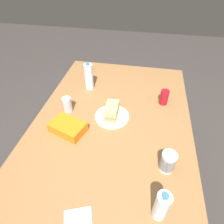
% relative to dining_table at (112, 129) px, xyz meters
% --- Properties ---
extents(ground_plane, '(8.00, 8.00, 0.00)m').
position_rel_dining_table_xyz_m(ground_plane, '(0.00, 0.00, -0.66)').
color(ground_plane, '#383330').
extents(dining_table, '(1.73, 1.13, 0.73)m').
position_rel_dining_table_xyz_m(dining_table, '(0.00, 0.00, 0.00)').
color(dining_table, olive).
rests_on(dining_table, ground_plane).
extents(paper_plate, '(0.25, 0.25, 0.01)m').
position_rel_dining_table_xyz_m(paper_plate, '(0.06, 0.01, 0.08)').
color(paper_plate, white).
rests_on(paper_plate, dining_table).
extents(sandwich, '(0.18, 0.10, 0.08)m').
position_rel_dining_table_xyz_m(sandwich, '(0.06, 0.01, 0.13)').
color(sandwich, '#DBB26B').
rests_on(sandwich, paper_plate).
extents(soda_can_red, '(0.07, 0.07, 0.12)m').
position_rel_dining_table_xyz_m(soda_can_red, '(0.29, -0.37, 0.14)').
color(soda_can_red, maroon).
rests_on(soda_can_red, dining_table).
extents(chip_bag, '(0.22, 0.27, 0.07)m').
position_rel_dining_table_xyz_m(chip_bag, '(-0.13, 0.28, 0.11)').
color(chip_bag, orange).
rests_on(chip_bag, dining_table).
extents(water_bottle_tall, '(0.07, 0.07, 0.24)m').
position_rel_dining_table_xyz_m(water_bottle_tall, '(0.40, 0.27, 0.19)').
color(water_bottle_tall, silver).
rests_on(water_bottle_tall, dining_table).
extents(plastic_cup_stack, '(0.08, 0.08, 0.13)m').
position_rel_dining_table_xyz_m(plastic_cup_stack, '(-0.31, -0.38, 0.14)').
color(plastic_cup_stack, silver).
rests_on(plastic_cup_stack, dining_table).
extents(water_bottle_spare, '(0.07, 0.07, 0.20)m').
position_rel_dining_table_xyz_m(water_bottle_spare, '(-0.57, -0.34, 0.17)').
color(water_bottle_spare, silver).
rests_on(water_bottle_spare, dining_table).
extents(soda_can_silver, '(0.07, 0.07, 0.12)m').
position_rel_dining_table_xyz_m(soda_can_silver, '(0.07, 0.35, 0.14)').
color(soda_can_silver, silver).
rests_on(soda_can_silver, dining_table).
extents(paper_napkin, '(0.17, 0.17, 0.01)m').
position_rel_dining_table_xyz_m(paper_napkin, '(-0.68, 0.03, 0.08)').
color(paper_napkin, white).
rests_on(paper_napkin, dining_table).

